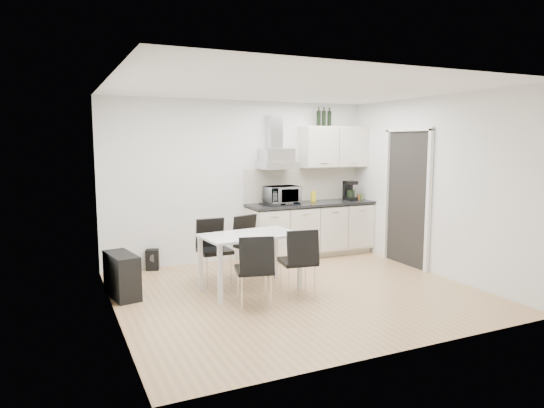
# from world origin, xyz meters

# --- Properties ---
(ground) EXTENTS (4.50, 4.50, 0.00)m
(ground) POSITION_xyz_m (0.00, 0.00, 0.00)
(ground) COLOR tan
(ground) RESTS_ON ground
(wall_back) EXTENTS (4.50, 0.10, 2.60)m
(wall_back) POSITION_xyz_m (0.00, 2.00, 1.30)
(wall_back) COLOR silver
(wall_back) RESTS_ON ground
(wall_front) EXTENTS (4.50, 0.10, 2.60)m
(wall_front) POSITION_xyz_m (0.00, -2.00, 1.30)
(wall_front) COLOR silver
(wall_front) RESTS_ON ground
(wall_left) EXTENTS (0.10, 4.00, 2.60)m
(wall_left) POSITION_xyz_m (-2.25, 0.00, 1.30)
(wall_left) COLOR silver
(wall_left) RESTS_ON ground
(wall_right) EXTENTS (0.10, 4.00, 2.60)m
(wall_right) POSITION_xyz_m (2.25, 0.00, 1.30)
(wall_right) COLOR silver
(wall_right) RESTS_ON ground
(ceiling) EXTENTS (4.50, 4.50, 0.00)m
(ceiling) POSITION_xyz_m (0.00, 0.00, 2.60)
(ceiling) COLOR white
(ceiling) RESTS_ON wall_back
(doorway) EXTENTS (0.08, 1.04, 2.10)m
(doorway) POSITION_xyz_m (2.21, 0.55, 1.05)
(doorway) COLOR white
(doorway) RESTS_ON ground
(kitchenette) EXTENTS (2.22, 0.64, 2.52)m
(kitchenette) POSITION_xyz_m (1.19, 1.73, 0.83)
(kitchenette) COLOR beige
(kitchenette) RESTS_ON ground
(dining_table) EXTENTS (1.32, 0.84, 0.75)m
(dining_table) POSITION_xyz_m (-0.51, 0.36, 0.66)
(dining_table) COLOR white
(dining_table) RESTS_ON ground
(chair_far_left) EXTENTS (0.45, 0.51, 0.88)m
(chair_far_left) POSITION_xyz_m (-0.84, 0.84, 0.44)
(chair_far_left) COLOR black
(chair_far_left) RESTS_ON ground
(chair_far_right) EXTENTS (0.57, 0.61, 0.88)m
(chair_far_right) POSITION_xyz_m (-0.23, 0.92, 0.44)
(chair_far_right) COLOR black
(chair_far_right) RESTS_ON ground
(chair_near_left) EXTENTS (0.54, 0.59, 0.88)m
(chair_near_left) POSITION_xyz_m (-0.72, -0.28, 0.44)
(chair_near_left) COLOR black
(chair_near_left) RESTS_ON ground
(chair_near_right) EXTENTS (0.51, 0.56, 0.88)m
(chair_near_right) POSITION_xyz_m (-0.07, -0.15, 0.44)
(chair_near_right) COLOR black
(chair_near_right) RESTS_ON ground
(guitar_amp) EXTENTS (0.40, 0.71, 0.56)m
(guitar_amp) POSITION_xyz_m (-2.09, 0.75, 0.28)
(guitar_amp) COLOR black
(guitar_amp) RESTS_ON ground
(floor_speaker) EXTENTS (0.23, 0.22, 0.31)m
(floor_speaker) POSITION_xyz_m (-1.49, 1.90, 0.16)
(floor_speaker) COLOR black
(floor_speaker) RESTS_ON ground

